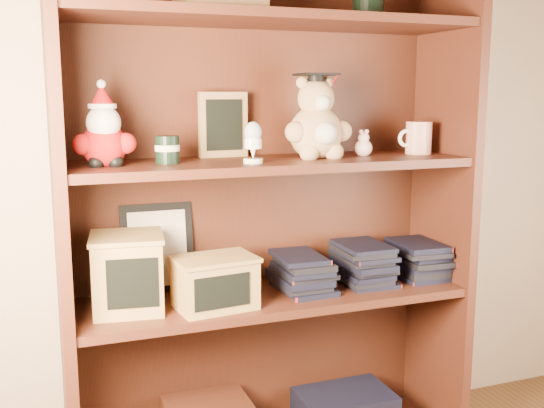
{
  "coord_description": "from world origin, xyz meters",
  "views": [
    {
      "loc": [
        -0.47,
        -0.4,
        1.14
      ],
      "look_at": [
        0.16,
        1.3,
        0.82
      ],
      "focal_mm": 42.0,
      "sensor_mm": 36.0,
      "label": 1
    }
  ],
  "objects_px": {
    "grad_teddy_bear": "(317,125)",
    "teacher_mug": "(418,138)",
    "treats_box": "(128,272)",
    "bookcase": "(265,215)"
  },
  "relations": [
    {
      "from": "teacher_mug",
      "to": "bookcase",
      "type": "bearing_deg",
      "value": 174.08
    },
    {
      "from": "bookcase",
      "to": "treats_box",
      "type": "distance_m",
      "value": 0.44
    },
    {
      "from": "grad_teddy_bear",
      "to": "teacher_mug",
      "type": "relative_size",
      "value": 2.23
    },
    {
      "from": "teacher_mug",
      "to": "treats_box",
      "type": "bearing_deg",
      "value": -179.94
    },
    {
      "from": "grad_teddy_bear",
      "to": "treats_box",
      "type": "height_order",
      "value": "grad_teddy_bear"
    },
    {
      "from": "grad_teddy_bear",
      "to": "teacher_mug",
      "type": "height_order",
      "value": "grad_teddy_bear"
    },
    {
      "from": "grad_teddy_bear",
      "to": "treats_box",
      "type": "xyz_separation_m",
      "value": [
        -0.56,
        0.01,
        -0.39
      ]
    },
    {
      "from": "bookcase",
      "to": "teacher_mug",
      "type": "distance_m",
      "value": 0.54
    },
    {
      "from": "treats_box",
      "to": "bookcase",
      "type": "bearing_deg",
      "value": 7.04
    },
    {
      "from": "bookcase",
      "to": "grad_teddy_bear",
      "type": "height_order",
      "value": "bookcase"
    }
  ]
}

